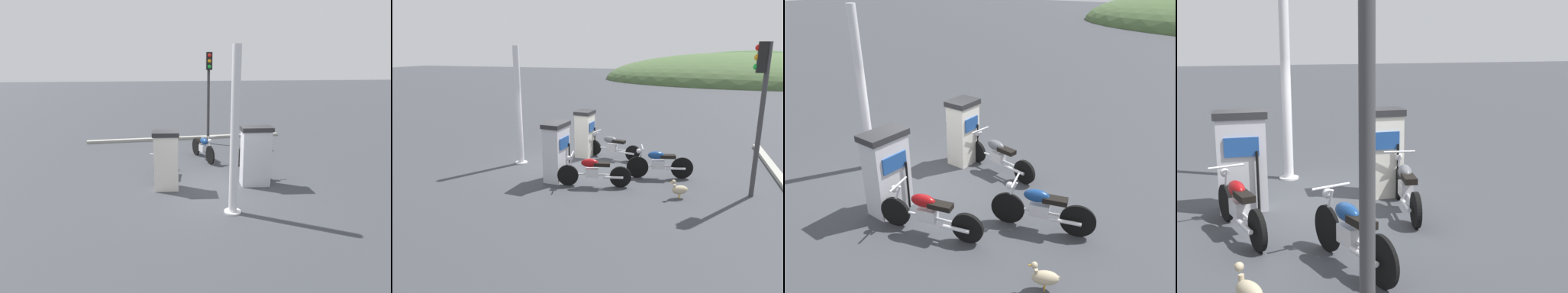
# 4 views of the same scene
# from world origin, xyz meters

# --- Properties ---
(ground_plane) EXTENTS (120.00, 120.00, 0.00)m
(ground_plane) POSITION_xyz_m (0.00, 0.00, 0.00)
(ground_plane) COLOR #383A3F
(fuel_pump_near) EXTENTS (0.62, 0.91, 1.71)m
(fuel_pump_near) POSITION_xyz_m (-0.03, -1.27, 0.87)
(fuel_pump_near) COLOR silver
(fuel_pump_near) RESTS_ON ground
(fuel_pump_far) EXTENTS (0.64, 0.75, 1.64)m
(fuel_pump_far) POSITION_xyz_m (-0.03, 1.27, 0.83)
(fuel_pump_far) COLOR silver
(fuel_pump_far) RESTS_ON ground
(motorcycle_near_pump) EXTENTS (2.02, 0.68, 0.93)m
(motorcycle_near_pump) POSITION_xyz_m (1.12, -1.44, 0.44)
(motorcycle_near_pump) COLOR black
(motorcycle_near_pump) RESTS_ON ground
(motorcycle_far_pump) EXTENTS (2.07, 0.73, 0.92)m
(motorcycle_far_pump) POSITION_xyz_m (0.96, 1.31, 0.43)
(motorcycle_far_pump) COLOR black
(motorcycle_far_pump) RESTS_ON ground
(motorcycle_extra) EXTENTS (1.90, 0.67, 0.96)m
(motorcycle_extra) POSITION_xyz_m (2.77, -0.21, 0.48)
(motorcycle_extra) COLOR black
(motorcycle_extra) RESTS_ON ground
(wandering_duck) EXTENTS (0.49, 0.37, 0.51)m
(wandering_duck) POSITION_xyz_m (3.48, -1.55, 0.24)
(wandering_duck) COLOR tan
(wandering_duck) RESTS_ON ground
(roadside_traffic_light) EXTENTS (0.38, 0.25, 3.88)m
(roadside_traffic_light) POSITION_xyz_m (5.18, -0.82, 2.64)
(roadside_traffic_light) COLOR #38383A
(roadside_traffic_light) RESTS_ON ground
(canopy_support_pole) EXTENTS (0.40, 0.40, 3.82)m
(canopy_support_pole) POSITION_xyz_m (-1.80, -0.18, 1.83)
(canopy_support_pole) COLOR silver
(canopy_support_pole) RESTS_ON ground
(distant_hill_main) EXTENTS (33.74, 22.05, 6.75)m
(distant_hill_main) POSITION_xyz_m (7.99, 37.13, 0.00)
(distant_hill_main) COLOR #476038
(distant_hill_main) RESTS_ON ground
(distant_hill_secondary) EXTENTS (28.06, 17.35, 7.11)m
(distant_hill_secondary) POSITION_xyz_m (9.55, 39.49, 0.00)
(distant_hill_secondary) COLOR #38562D
(distant_hill_secondary) RESTS_ON ground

